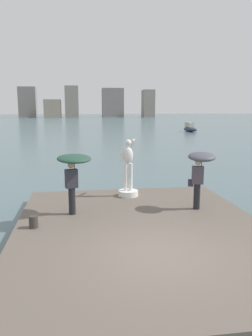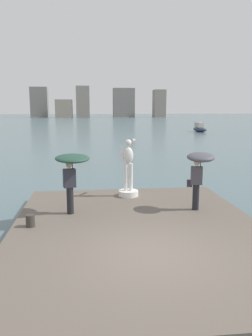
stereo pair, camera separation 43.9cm
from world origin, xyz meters
name	(u,v)px [view 2 (the right image)]	position (x,y,z in m)	size (l,w,h in m)	color
ground_plane	(99,136)	(0.00, 40.00, 0.00)	(400.00, 400.00, 0.00)	#4C666B
pier	(139,234)	(0.00, 1.71, 0.20)	(7.35, 9.42, 0.40)	#60564C
statue_white_figure	(128,177)	(0.11, 5.30, 1.16)	(0.78, 0.95, 2.26)	white
onlooker_left	(72,166)	(-1.95, 3.33, 1.97)	(1.36, 1.37, 1.97)	black
onlooker_right	(199,166)	(2.25, 3.25, 1.90)	(1.13, 1.15, 1.98)	black
mooring_bollard	(30,221)	(-3.12, 2.16, 0.58)	(0.26, 0.26, 0.35)	#38332D
boat_near	(200,128)	(16.90, 46.42, 0.56)	(1.96, 4.07, 1.54)	#2D384C
distant_skyline	(95,103)	(1.51, 144.45, 6.06)	(59.93, 13.33, 13.38)	gray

